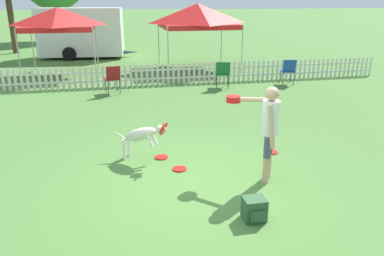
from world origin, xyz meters
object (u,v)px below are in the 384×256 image
Objects in this scene: leaping_dog at (142,135)px; folding_chair_center at (223,72)px; folding_chair_green_right at (288,69)px; frisbee_near_handler at (161,157)px; canopy_tent_secondary at (58,19)px; equipment_trailer at (82,32)px; handler_person at (267,122)px; folding_chair_blue_left at (113,77)px; frisbee_near_dog at (180,169)px; frisbee_midfield at (271,152)px; backpack_on_grass at (254,209)px; canopy_tent_main at (198,16)px.

folding_chair_center is at bearing -177.14° from leaping_dog.
folding_chair_center reaches higher than folding_chair_green_right.
frisbee_near_handler is (0.36, 0.05, -0.51)m from leaping_dog.
canopy_tent_secondary reaches higher than folding_chair_center.
equipment_trailer reaches higher than folding_chair_center.
canopy_tent_secondary is 0.54× the size of equipment_trailer.
folding_chair_blue_left is (-2.44, 6.81, -0.47)m from handler_person.
folding_chair_center reaches higher than frisbee_near_dog.
frisbee_midfield is at bearing 95.24° from folding_chair_center.
frisbee_near_dog is 0.28× the size of folding_chair_blue_left.
backpack_on_grass is 12.66m from canopy_tent_secondary.
canopy_tent_secondary reaches higher than folding_chair_blue_left.
canopy_tent_main is at bearing 81.10° from backpack_on_grass.
folding_chair_blue_left is 6.17m from folding_chair_green_right.
canopy_tent_secondary reaches higher than equipment_trailer.
frisbee_near_handler is 0.08× the size of canopy_tent_main.
canopy_tent_secondary is at bearing 117.43° from frisbee_midfield.
canopy_tent_main is (0.02, 4.05, 1.70)m from folding_chair_center.
handler_person reaches higher than folding_chair_green_right.
canopy_tent_secondary is at bearing 106.59° from frisbee_near_handler.
frisbee_near_dog is at bearing -66.93° from frisbee_near_handler.
frisbee_near_handler is 5.63m from folding_chair_blue_left.
frisbee_midfield is 6.66m from folding_chair_green_right.
frisbee_near_dog is 10.85m from canopy_tent_main.
frisbee_near_handler and frisbee_midfield have the same top height.
canopy_tent_secondary is at bearing -22.34° from folding_chair_center.
handler_person reaches higher than frisbee_near_handler.
canopy_tent_main is (1.30, 10.96, 1.23)m from handler_person.
frisbee_near_handler is 0.28× the size of folding_chair_green_right.
folding_chair_green_right is (3.12, 5.86, 0.54)m from frisbee_midfield.
canopy_tent_secondary reaches higher than leaping_dog.
folding_chair_blue_left reaches higher than leaping_dog.
frisbee_near_dog is at bearing -168.38° from frisbee_midfield.
handler_person is 6.37× the size of frisbee_near_dog.
folding_chair_green_right is (3.73, 6.93, -0.47)m from handler_person.
frisbee_near_dog is at bearing -104.35° from canopy_tent_main.
frisbee_near_handler is (-1.59, 1.26, -1.01)m from handler_person.
backpack_on_grass is at bearing -67.60° from frisbee_near_handler.
frisbee_near_handler is at bearing -106.58° from canopy_tent_main.
canopy_tent_secondary is at bearing 107.80° from backpack_on_grass.
canopy_tent_main reaches higher than handler_person.
frisbee_midfield is at bearing 2.46° from handler_person.
frisbee_midfield is 0.05× the size of equipment_trailer.
handler_person reaches higher than folding_chair_center.
canopy_tent_secondary is (-3.82, 11.90, 2.03)m from backpack_on_grass.
frisbee_midfield is 0.28× the size of folding_chair_center.
folding_chair_center is at bearing 67.26° from frisbee_near_dog.
canopy_tent_main is at bearing 73.42° from frisbee_near_handler.
frisbee_near_dog is at bearing 60.04° from folding_chair_green_right.
canopy_tent_secondary is (-2.83, 9.50, 2.18)m from frisbee_near_handler.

